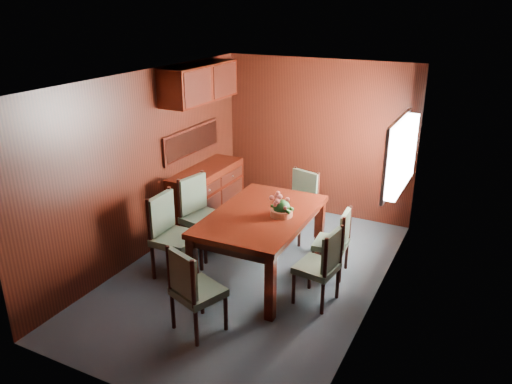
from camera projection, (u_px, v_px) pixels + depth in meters
The scene contains 11 objects.
ground at pixel (251, 274), 6.21m from camera, with size 4.50×4.50×0.00m, color #37434B.
room_shell at pixel (256, 140), 5.94m from camera, with size 3.06×4.52×2.41m.
sideboard at pixel (207, 197), 7.40m from camera, with size 0.48×1.40×0.90m, color #360E06.
dining_table at pixel (261, 222), 5.96m from camera, with size 1.14×1.78×0.82m.
chair_left_near at pixel (170, 230), 6.03m from camera, with size 0.49×0.51×1.05m.
chair_left_far at pixel (200, 211), 6.58m from camera, with size 0.57×0.59×1.06m.
chair_right_near at pixel (323, 263), 5.45m from camera, with size 0.47×0.48×0.92m.
chair_right_far at pixel (337, 239), 6.05m from camera, with size 0.42×0.44×0.86m.
chair_head at pixel (192, 287), 4.95m from camera, with size 0.58×0.56×0.96m.
chair_foot at pixel (300, 201), 7.03m from camera, with size 0.57×0.55×0.98m.
flower_centerpiece at pixel (282, 205), 5.80m from camera, with size 0.28×0.28×0.28m.
Camera 1 is at (2.49, -4.81, 3.21)m, focal length 35.00 mm.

